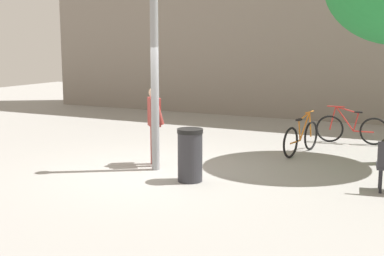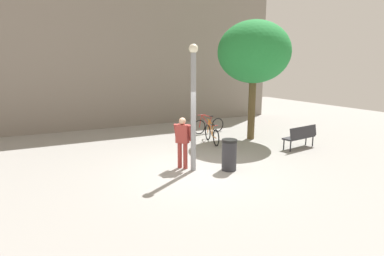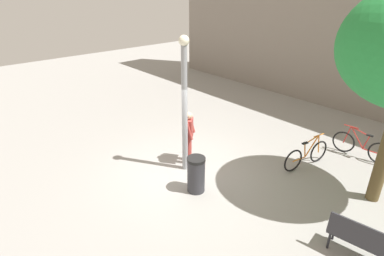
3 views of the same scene
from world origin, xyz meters
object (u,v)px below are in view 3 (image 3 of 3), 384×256
lamppost (185,100)px  person_by_lamppost (189,134)px  bicycle_orange (306,155)px  park_bench (372,243)px  bicycle_red (361,147)px  trash_bin (196,174)px

lamppost → person_by_lamppost: size_ratio=2.34×
person_by_lamppost → bicycle_orange: size_ratio=0.94×
park_bench → bicycle_red: bearing=114.2°
bicycle_orange → trash_bin: trash_bin is taller
lamppost → trash_bin: bearing=-25.7°
lamppost → trash_bin: 2.03m
person_by_lamppost → bicycle_orange: (2.53, 2.49, -0.58)m
bicycle_orange → bicycle_red: (0.86, 1.79, 0.00)m
park_bench → bicycle_orange: 3.65m
lamppost → park_bench: lamppost is taller
lamppost → bicycle_orange: lamppost is taller
bicycle_orange → trash_bin: 3.56m
park_bench → bicycle_red: 4.60m
bicycle_red → trash_bin: size_ratio=1.80×
park_bench → bicycle_orange: (-2.74, 2.40, -0.16)m
bicycle_orange → trash_bin: bearing=-111.2°
person_by_lamppost → bicycle_red: (3.39, 4.28, -0.58)m
bicycle_orange → lamppost: bearing=-129.4°
lamppost → bicycle_orange: size_ratio=2.19×
lamppost → trash_bin: size_ratio=3.89×
person_by_lamppost → bicycle_red: person_by_lamppost is taller
bicycle_orange → bicycle_red: 1.99m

